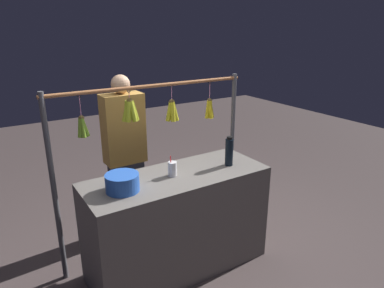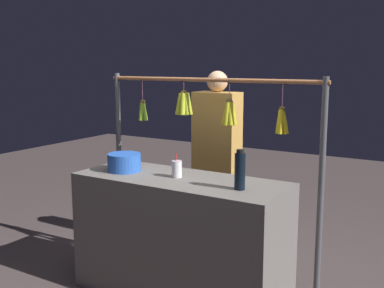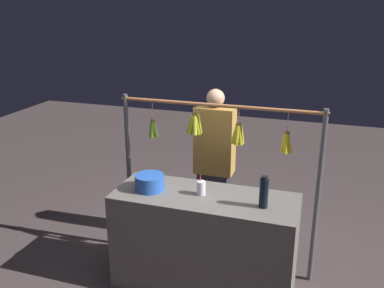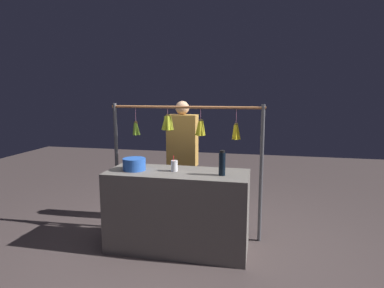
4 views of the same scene
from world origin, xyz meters
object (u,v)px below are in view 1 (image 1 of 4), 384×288
at_px(blue_bucket, 122,183).
at_px(vendor_person, 125,159).
at_px(drink_cup, 172,169).
at_px(water_bottle, 229,152).

xyz_separation_m(blue_bucket, vendor_person, (-0.36, -0.83, -0.15)).
bearing_deg(drink_cup, water_bottle, 172.76).
relative_size(water_bottle, drink_cup, 1.53).
bearing_deg(water_bottle, vendor_person, -53.27).
relative_size(water_bottle, vendor_person, 0.16).
xyz_separation_m(blue_bucket, drink_cup, (-0.46, -0.04, -0.01)).
relative_size(drink_cup, vendor_person, 0.11).
distance_m(water_bottle, drink_cup, 0.55).
relative_size(blue_bucket, vendor_person, 0.15).
xyz_separation_m(water_bottle, drink_cup, (0.54, -0.07, -0.07)).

